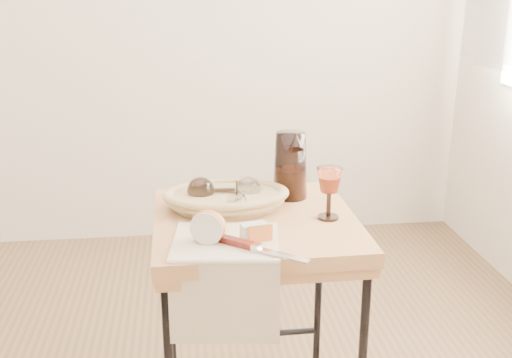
{
  "coord_description": "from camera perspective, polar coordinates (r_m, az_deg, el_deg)",
  "views": [
    {
      "loc": [
        0.29,
        -1.44,
        1.37
      ],
      "look_at": [
        0.49,
        0.16,
        0.84
      ],
      "focal_mm": 43.38,
      "sensor_mm": 36.0,
      "label": 1
    }
  ],
  "objects": [
    {
      "name": "pitcher",
      "position": [
        1.88,
        3.18,
        1.27
      ],
      "size": [
        0.18,
        0.25,
        0.24
      ],
      "primitive_type": null,
      "rotation": [
        0.0,
        0.0,
        -0.15
      ],
      "color": "black",
      "rests_on": "side_table"
    },
    {
      "name": "bread_basket",
      "position": [
        1.81,
        -2.74,
        -1.93
      ],
      "size": [
        0.33,
        0.23,
        0.05
      ],
      "primitive_type": null,
      "rotation": [
        0.0,
        0.0,
        0.0
      ],
      "color": "#9A7C5B",
      "rests_on": "side_table"
    },
    {
      "name": "wine_goblet",
      "position": [
        1.73,
        6.76,
        -1.3
      ],
      "size": [
        0.1,
        0.1,
        0.15
      ],
      "primitive_type": null,
      "rotation": [
        0.0,
        0.0,
        -0.41
      ],
      "color": "white",
      "rests_on": "side_table"
    },
    {
      "name": "goblet_lying_b",
      "position": [
        1.79,
        -1.17,
        -1.37
      ],
      "size": [
        0.12,
        0.14,
        0.08
      ],
      "primitive_type": null,
      "rotation": [
        0.0,
        0.0,
        1.15
      ],
      "color": "white",
      "rests_on": "bread_basket"
    },
    {
      "name": "tea_towel",
      "position": [
        1.59,
        -2.79,
        -5.77
      ],
      "size": [
        0.3,
        0.27,
        0.01
      ],
      "primitive_type": "cube",
      "rotation": [
        0.0,
        0.0,
        -0.12
      ],
      "color": "#F9E6CA",
      "rests_on": "side_table"
    },
    {
      "name": "side_table",
      "position": [
        1.91,
        -0.07,
        -13.65
      ],
      "size": [
        0.57,
        0.57,
        0.72
      ],
      "primitive_type": null,
      "rotation": [
        0.0,
        0.0,
        0.01
      ],
      "color": "brown",
      "rests_on": "floor"
    },
    {
      "name": "table_knife",
      "position": [
        1.52,
        0.32,
        -6.33
      ],
      "size": [
        0.21,
        0.18,
        0.02
      ],
      "primitive_type": null,
      "rotation": [
        0.0,
        0.0,
        -0.68
      ],
      "color": "silver",
      "rests_on": "tea_towel"
    },
    {
      "name": "goblet_lying_a",
      "position": [
        1.81,
        -3.69,
        -1.05
      ],
      "size": [
        0.14,
        0.09,
        0.08
      ],
      "primitive_type": null,
      "rotation": [
        0.0,
        0.0,
        3.08
      ],
      "color": "#3B2A1F",
      "rests_on": "bread_basket"
    },
    {
      "name": "apple_wedge",
      "position": [
        1.58,
        -0.18,
        -4.88
      ],
      "size": [
        0.07,
        0.05,
        0.04
      ],
      "primitive_type": "cube",
      "rotation": [
        0.0,
        0.0,
        0.21
      ],
      "color": "silver",
      "rests_on": "tea_towel"
    },
    {
      "name": "apple_half",
      "position": [
        1.57,
        -4.38,
        -4.33
      ],
      "size": [
        0.1,
        0.07,
        0.08
      ],
      "primitive_type": "ellipsoid",
      "rotation": [
        0.0,
        0.0,
        -0.32
      ],
      "color": "red",
      "rests_on": "tea_towel"
    }
  ]
}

